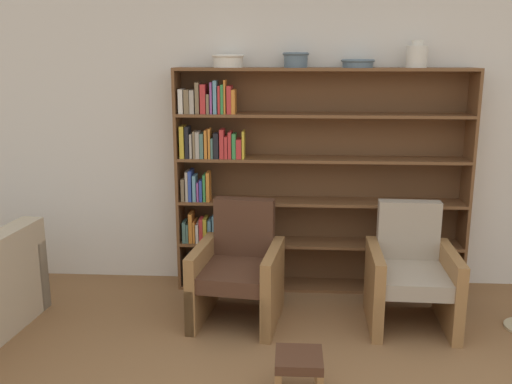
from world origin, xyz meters
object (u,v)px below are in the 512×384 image
object	(u,v)px
armchair_cushioned	(411,274)
vase_tall	(417,56)
footstool	(299,364)
armchair_leather	(239,270)
bookshelf	(295,180)
bowl_slate	(228,60)
bowl_copper	(296,59)
bowl_olive	(358,63)

from	to	relation	value
armchair_cushioned	vase_tall	bearing A→B (deg)	-94.90
armchair_cushioned	footstool	xyz separation A→B (m)	(-0.87, -1.07, -0.17)
armchair_leather	armchair_cushioned	world-z (taller)	same
bookshelf	footstool	xyz separation A→B (m)	(0.02, -1.74, -0.74)
bowl_slate	footstool	world-z (taller)	bowl_slate
bowl_copper	footstool	world-z (taller)	bowl_copper
bowl_olive	armchair_cushioned	xyz separation A→B (m)	(0.39, -0.65, -1.57)
bookshelf	vase_tall	bearing A→B (deg)	-1.23
bowl_slate	armchair_leather	xyz separation A→B (m)	(0.13, -0.65, -1.59)
bookshelf	armchair_leather	bearing A→B (deg)	-122.82
vase_tall	armchair_cushioned	size ratio (longest dim) A/B	0.24
bookshelf	bowl_olive	world-z (taller)	bowl_olive
bookshelf	bowl_slate	bearing A→B (deg)	-177.91
bookshelf	vase_tall	distance (m)	1.42
bowl_slate	bowl_olive	bearing A→B (deg)	0.00
bowl_copper	footstool	bearing A→B (deg)	-88.89
footstool	vase_tall	bearing A→B (deg)	61.30
bowl_slate	vase_tall	world-z (taller)	vase_tall
armchair_leather	armchair_cushioned	xyz separation A→B (m)	(1.32, 0.00, 0.00)
bowl_slate	vase_tall	distance (m)	1.53
vase_tall	armchair_leather	bearing A→B (deg)	-154.99
armchair_leather	bowl_olive	bearing A→B (deg)	-137.44
vase_tall	footstool	world-z (taller)	vase_tall
bowl_slate	bowl_copper	world-z (taller)	bowl_copper
bookshelf	bowl_slate	distance (m)	1.16
bowl_copper	footstool	xyz separation A→B (m)	(0.03, -1.72, -1.77)
armchair_leather	armchair_cushioned	bearing A→B (deg)	-172.50
bookshelf	bowl_copper	size ratio (longest dim) A/B	11.41
bowl_olive	armchair_cushioned	size ratio (longest dim) A/B	0.30
vase_tall	bowl_olive	bearing A→B (deg)	180.00
bowl_olive	footstool	world-z (taller)	bowl_olive
bookshelf	bowl_slate	size ratio (longest dim) A/B	9.36
bowl_copper	footstool	size ratio (longest dim) A/B	0.76
bowl_copper	vase_tall	distance (m)	0.98
bookshelf	armchair_cushioned	distance (m)	1.25
bookshelf	bowl_copper	xyz separation A→B (m)	(-0.01, -0.02, 1.02)
bookshelf	footstool	distance (m)	1.89
bookshelf	bowl_olive	xyz separation A→B (m)	(0.49, -0.02, 0.99)
bowl_slate	armchair_leather	world-z (taller)	bowl_slate
bowl_slate	bookshelf	bearing A→B (deg)	2.09
bowl_copper	bookshelf	bearing A→B (deg)	61.89
bowl_slate	footstool	distance (m)	2.53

